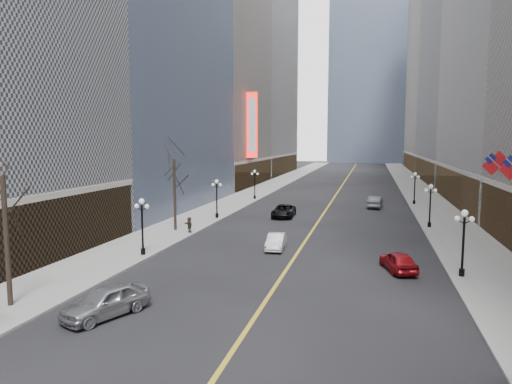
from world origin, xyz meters
The scene contains 23 objects.
sidewalk_east centered at (14.00, 70.00, 0.07)m, with size 6.00×230.00×0.15m, color gray.
sidewalk_west centered at (-14.00, 70.00, 0.07)m, with size 6.00×230.00×0.15m, color gray.
lane_line centered at (0.00, 80.00, 0.01)m, with size 0.25×200.00×0.02m, color gold.
bldg_east_c centered at (29.88, 106.00, 24.18)m, with size 26.60×40.60×48.80m.
bldg_east_d centered at (29.90, 149.00, 31.17)m, with size 26.60×46.60×62.80m.
bldg_west_c centered at (-29.88, 87.00, 25.19)m, with size 26.60×30.60×50.80m.
bldg_west_d centered at (-29.92, 121.00, 36.17)m, with size 26.60×38.60×72.80m.
streetlamp_east_1 centered at (11.80, 30.00, 2.90)m, with size 1.26×0.44×4.52m.
streetlamp_east_2 centered at (11.80, 48.00, 2.90)m, with size 1.26×0.44×4.52m.
streetlamp_east_3 centered at (11.80, 66.00, 2.90)m, with size 1.26×0.44×4.52m.
streetlamp_west_1 centered at (-11.80, 30.00, 2.90)m, with size 1.26×0.44×4.52m.
streetlamp_west_2 centered at (-11.80, 48.00, 2.90)m, with size 1.26×0.44×4.52m.
streetlamp_west_3 centered at (-11.80, 66.00, 2.90)m, with size 1.26×0.44×4.52m.
flag_5 centered at (15.31, 37.00, 7.29)m, with size 2.87×0.12×2.87m.
theatre_marquee centered at (-15.88, 80.00, 12.00)m, with size 2.00×0.55×12.00m.
tree_west_near centered at (-13.50, 18.00, 6.24)m, with size 3.60×3.60×7.92m.
tree_west_far centered at (-13.50, 40.00, 6.24)m, with size 3.60×3.60×7.92m.
car_nb_near centered at (-7.64, 18.19, 0.82)m, with size 1.93×4.81×1.64m, color #9FA0A6.
car_nb_mid centered at (-2.00, 35.03, 0.66)m, with size 1.40×4.02×1.32m, color silver.
car_nb_far centered at (-4.39, 51.14, 0.75)m, with size 2.49×5.39×1.50m, color black.
car_sb_mid centered at (7.74, 30.70, 0.72)m, with size 1.69×4.21×1.43m, color maroon.
car_sb_far centered at (6.35, 61.82, 0.80)m, with size 1.70×4.87×1.61m, color #4D5154.
ped_west_far centered at (-11.60, 39.08, 0.93)m, with size 1.44×0.42×1.56m, color #33271C.
Camera 1 is at (5.70, -2.31, 9.24)m, focal length 32.00 mm.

